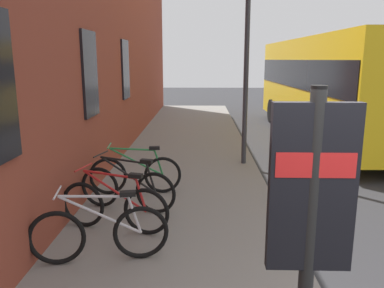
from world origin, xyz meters
The scene contains 10 objects.
ground centered at (6.00, -1.00, 0.00)m, with size 60.00×60.00×0.00m, color #2D2D30.
sidewalk_pavement centered at (8.00, 1.75, 0.06)m, with size 24.00×3.50×0.12m, color gray.
station_facade centered at (8.99, 3.80, 3.66)m, with size 22.00×0.65×7.33m.
bicycle_leaning_wall centered at (2.69, 2.66, 0.51)m, with size 0.50×1.75×0.97m.
bicycle_mid_rack centered at (3.61, 2.68, 0.51)m, with size 0.60×1.73×0.97m.
bicycle_end_of_row centered at (4.44, 2.64, 0.51)m, with size 0.62×1.72×0.97m.
bicycle_by_door centered at (5.28, 2.63, 0.51)m, with size 0.48×1.77×0.97m.
transit_info_sign centered at (0.50, 0.68, 1.72)m, with size 0.10×0.55×2.40m.
city_bus centered at (11.50, -3.00, 1.92)m, with size 10.56×2.86×3.35m.
street_lamp centered at (7.60, 0.30, 3.38)m, with size 0.28×0.28×5.54m.
Camera 1 is at (-1.85, 1.39, 2.67)m, focal length 36.19 mm.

